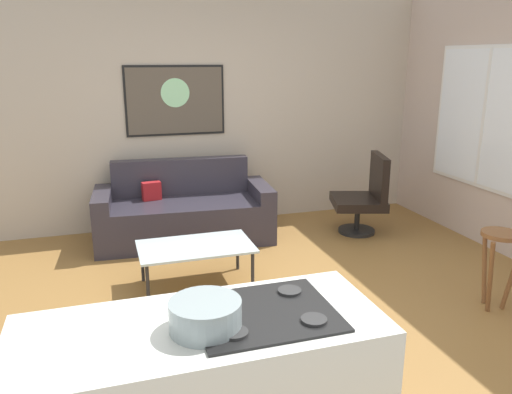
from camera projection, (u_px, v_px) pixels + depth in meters
The scene contains 9 objects.
ground at pixel (280, 312), 4.06m from camera, with size 6.40×6.40×0.04m, color olive.
back_wall at pixel (211, 107), 5.91m from camera, with size 6.40×0.05×2.80m, color #BAAB98.
couch at pixel (184, 214), 5.56m from camera, with size 1.95×0.94×0.86m.
coffee_table at pixel (196, 249), 4.39m from camera, with size 0.99×0.59×0.38m.
armchair at pixel (365, 196), 5.73m from camera, with size 0.72×0.74×0.91m.
bar_stool at pixel (499, 251), 3.96m from camera, with size 0.34×0.33×0.65m.
mixing_bowl at pixel (205, 316), 2.02m from camera, with size 0.30×0.30×0.13m.
wall_painting at pixel (175, 101), 5.72m from camera, with size 1.13×0.03×0.79m.
window at pixel (484, 118), 5.26m from camera, with size 0.03×1.50×1.48m.
Camera 1 is at (-1.28, -3.44, 1.97)m, focal length 35.29 mm.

